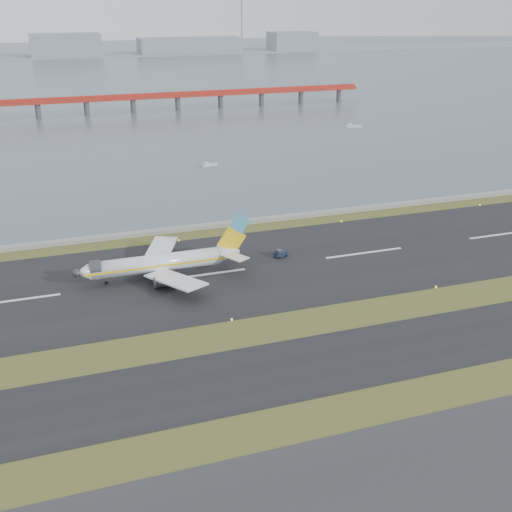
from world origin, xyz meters
name	(u,v)px	position (x,y,z in m)	size (l,w,h in m)	color
ground	(244,339)	(0.00, 0.00, 0.00)	(1000.00, 1000.00, 0.00)	#394C1B
taxiway_strip	(267,374)	(0.00, -12.00, 0.05)	(1000.00, 18.00, 0.10)	black
runway_strip	(202,275)	(0.00, 30.00, 0.05)	(1000.00, 45.00, 0.10)	black
seawall	(173,230)	(0.00, 60.00, 0.50)	(1000.00, 2.50, 1.00)	gray
bay_water	(68,73)	(0.00, 460.00, 0.00)	(1400.00, 800.00, 1.30)	#475A66
red_pier	(133,98)	(20.00, 250.00, 7.28)	(260.00, 5.00, 10.20)	#B0291E
far_shoreline	(70,50)	(13.62, 620.00, 6.07)	(1400.00, 80.00, 60.50)	gray
airliner	(164,262)	(-7.91, 31.88, 3.46)	(38.52, 32.89, 12.80)	white
pushback_tug	(280,254)	(20.19, 34.28, 0.92)	(3.32, 2.49, 1.89)	#132036
workboat_near	(209,165)	(27.31, 124.62, 0.47)	(6.35, 3.17, 1.48)	silver
workboat_far	(353,126)	(110.44, 173.80, 0.62)	(8.35, 3.97, 1.95)	silver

